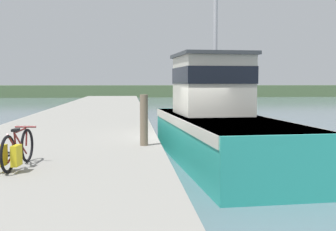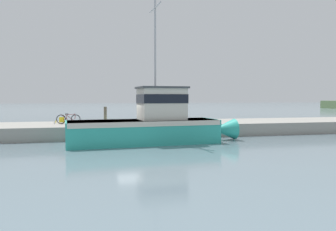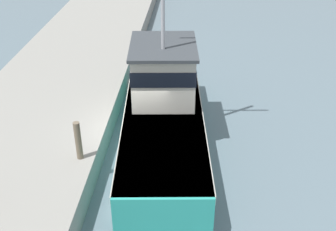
{
  "view_description": "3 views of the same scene",
  "coord_description": "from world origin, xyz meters",
  "px_view_note": "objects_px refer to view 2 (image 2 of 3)",
  "views": [
    {
      "loc": [
        -1.97,
        -13.2,
        2.67
      ],
      "look_at": [
        -0.85,
        -0.97,
        1.7
      ],
      "focal_mm": 45.0,
      "sensor_mm": 36.0,
      "label": 1
    },
    {
      "loc": [
        21.9,
        -2.97,
        2.98
      ],
      "look_at": [
        -0.04,
        2.23,
        1.75
      ],
      "focal_mm": 35.0,
      "sensor_mm": 36.0,
      "label": 2
    },
    {
      "loc": [
        2.07,
        -13.16,
        9.29
      ],
      "look_at": [
        1.23,
        -0.16,
        1.66
      ],
      "focal_mm": 45.0,
      "sensor_mm": 36.0,
      "label": 3
    }
  ],
  "objects_px": {
    "water_bottle_on_curb": "(56,122)",
    "bicycle_touring": "(66,119)",
    "fishing_boat_main": "(152,123)",
    "water_bottle_by_bike": "(54,122)",
    "mooring_post": "(105,116)"
  },
  "relations": [
    {
      "from": "water_bottle_on_curb",
      "to": "bicycle_touring",
      "type": "bearing_deg",
      "value": 46.06
    },
    {
      "from": "fishing_boat_main",
      "to": "water_bottle_on_curb",
      "type": "xyz_separation_m",
      "value": [
        -6.01,
        -6.58,
        -0.24
      ]
    },
    {
      "from": "water_bottle_by_bike",
      "to": "bicycle_touring",
      "type": "bearing_deg",
      "value": 74.31
    },
    {
      "from": "bicycle_touring",
      "to": "mooring_post",
      "type": "bearing_deg",
      "value": 52.36
    },
    {
      "from": "mooring_post",
      "to": "water_bottle_on_curb",
      "type": "height_order",
      "value": "mooring_post"
    },
    {
      "from": "mooring_post",
      "to": "water_bottle_by_bike",
      "type": "height_order",
      "value": "mooring_post"
    },
    {
      "from": "fishing_boat_main",
      "to": "water_bottle_on_curb",
      "type": "distance_m",
      "value": 8.91
    },
    {
      "from": "water_bottle_on_curb",
      "to": "mooring_post",
      "type": "bearing_deg",
      "value": 46.93
    },
    {
      "from": "mooring_post",
      "to": "water_bottle_on_curb",
      "type": "xyz_separation_m",
      "value": [
        -3.44,
        -3.68,
        -0.57
      ]
    },
    {
      "from": "fishing_boat_main",
      "to": "water_bottle_by_bike",
      "type": "distance_m",
      "value": 8.59
    },
    {
      "from": "mooring_post",
      "to": "water_bottle_on_curb",
      "type": "distance_m",
      "value": 5.06
    },
    {
      "from": "bicycle_touring",
      "to": "water_bottle_by_bike",
      "type": "distance_m",
      "value": 0.97
    },
    {
      "from": "mooring_post",
      "to": "water_bottle_by_bike",
      "type": "xyz_separation_m",
      "value": [
        -2.88,
        -3.74,
        -0.57
      ]
    },
    {
      "from": "mooring_post",
      "to": "bicycle_touring",
      "type": "bearing_deg",
      "value": -132.81
    },
    {
      "from": "fishing_boat_main",
      "to": "bicycle_touring",
      "type": "height_order",
      "value": "fishing_boat_main"
    }
  ]
}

